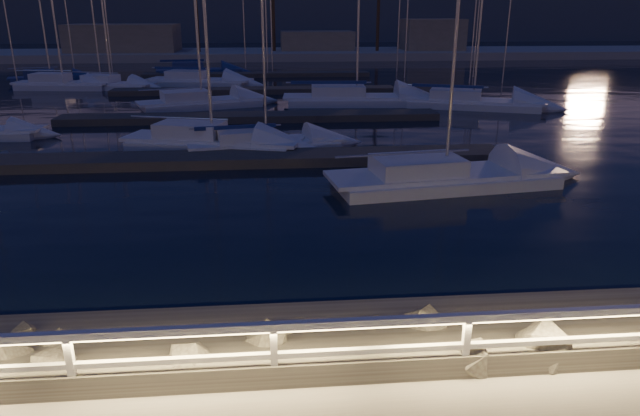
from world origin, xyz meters
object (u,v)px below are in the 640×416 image
at_px(sailboat_n, 197,70).
at_px(sailboat_j, 109,84).
at_px(sailboat_k, 197,80).
at_px(sailboat_m, 49,78).
at_px(sailboat_h, 469,101).
at_px(sailboat_b, 208,140).
at_px(sailboat_l, 353,98).
at_px(sailboat_d, 439,175).
at_px(sailboat_g, 199,101).
at_px(sailboat_i, 61,84).
at_px(guard_rail, 202,343).
at_px(sailboat_c, 262,143).

bearing_deg(sailboat_n, sailboat_j, -127.37).
bearing_deg(sailboat_k, sailboat_m, -178.72).
distance_m(sailboat_h, sailboat_k, 23.76).
bearing_deg(sailboat_b, sailboat_l, 72.73).
distance_m(sailboat_d, sailboat_l, 19.57).
bearing_deg(sailboat_l, sailboat_g, -172.72).
bearing_deg(sailboat_l, sailboat_i, 159.92).
distance_m(guard_rail, sailboat_l, 32.28).
relative_size(guard_rail, sailboat_d, 3.03).
xyz_separation_m(sailboat_g, sailboat_l, (10.38, 0.56, 0.04)).
distance_m(guard_rail, sailboat_h, 32.79).
bearing_deg(sailboat_k, sailboat_n, 112.38).
distance_m(guard_rail, sailboat_n, 52.37).
height_order(guard_rail, sailboat_h, sailboat_h).
xyz_separation_m(sailboat_i, sailboat_k, (10.87, 1.47, -0.01)).
height_order(sailboat_l, sailboat_m, sailboat_l).
distance_m(sailboat_h, sailboat_i, 32.64).
bearing_deg(sailboat_m, sailboat_c, -73.97).
relative_size(guard_rail, sailboat_m, 3.72).
distance_m(sailboat_c, sailboat_l, 14.69).
height_order(sailboat_c, sailboat_j, sailboat_j).
bearing_deg(guard_rail, sailboat_l, 77.74).
distance_m(sailboat_d, sailboat_i, 37.68).
relative_size(sailboat_d, sailboat_g, 1.04).
relative_size(sailboat_i, sailboat_l, 0.80).
bearing_deg(sailboat_n, sailboat_i, -141.73).
height_order(sailboat_d, sailboat_l, sailboat_l).
relative_size(sailboat_b, sailboat_i, 1.04).
xyz_separation_m(sailboat_d, sailboat_l, (-0.35, 19.57, 0.04)).
distance_m(guard_rail, sailboat_g, 31.18).
relative_size(sailboat_c, sailboat_j, 0.95).
xyz_separation_m(sailboat_c, sailboat_h, (13.62, 11.29, 0.05)).
distance_m(sailboat_c, sailboat_j, 26.58).
distance_m(sailboat_b, sailboat_h, 19.40).
height_order(guard_rail, sailboat_b, sailboat_b).
relative_size(guard_rail, sailboat_k, 2.90).
bearing_deg(sailboat_g, sailboat_k, 77.15).
distance_m(sailboat_b, sailboat_n, 33.64).
bearing_deg(sailboat_k, sailboat_h, -19.62).
xyz_separation_m(sailboat_l, sailboat_n, (-12.86, 20.48, -0.01)).
distance_m(sailboat_g, sailboat_h, 17.95).
bearing_deg(sailboat_k, sailboat_i, -156.52).
xyz_separation_m(sailboat_j, sailboat_n, (5.94, 10.49, 0.03)).
bearing_deg(sailboat_h, sailboat_c, -119.23).
relative_size(sailboat_b, sailboat_j, 1.10).
distance_m(sailboat_d, sailboat_n, 42.17).
xyz_separation_m(sailboat_g, sailboat_i, (-12.34, 10.80, 0.04)).
relative_size(guard_rail, sailboat_h, 2.88).
height_order(guard_rail, sailboat_m, sailboat_m).
bearing_deg(sailboat_n, sailboat_m, -165.15).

